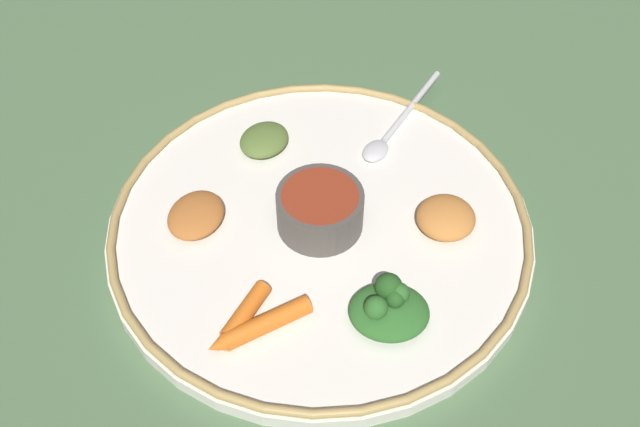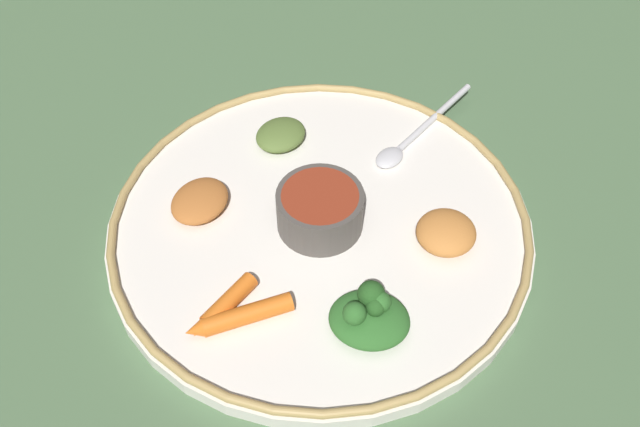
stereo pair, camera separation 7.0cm
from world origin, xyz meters
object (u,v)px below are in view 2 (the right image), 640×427
spoon (411,138)px  carrot_near_spoon (224,306)px  greens_pile (369,315)px  carrot_outer (241,317)px  center_bowl (320,209)px

spoon → carrot_near_spoon: (-0.26, 0.09, 0.00)m
greens_pile → carrot_outer: bearing=110.0°
spoon → carrot_outer: carrot_outer is taller
carrot_outer → greens_pile: bearing=-70.0°
carrot_near_spoon → carrot_outer: (-0.00, -0.02, 0.00)m
center_bowl → spoon: (0.14, -0.05, -0.02)m
carrot_outer → spoon: bearing=-14.3°
spoon → carrot_outer: size_ratio=2.01×
greens_pile → carrot_near_spoon: 0.12m
spoon → greens_pile: bearing=-171.5°
center_bowl → spoon: size_ratio=0.51×
center_bowl → carrot_near_spoon: bearing=161.9°
center_bowl → carrot_outer: 0.13m
spoon → carrot_near_spoon: 0.28m
spoon → greens_pile: 0.23m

